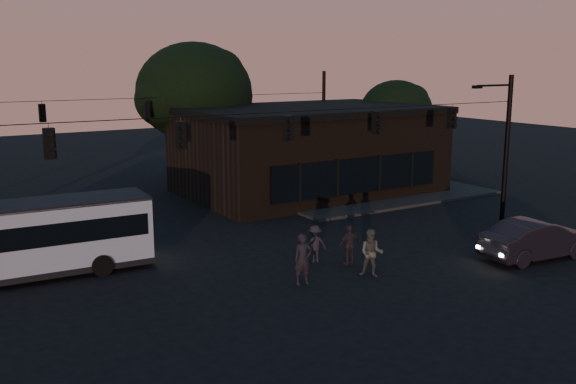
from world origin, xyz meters
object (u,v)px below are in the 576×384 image
pedestrian_c (350,245)px  pedestrian_b (371,253)px  building (308,149)px  pedestrian_d (315,244)px  pedestrian_a (303,259)px  car (537,239)px  bus (10,238)px

pedestrian_c → pedestrian_b: bearing=87.1°
building → pedestrian_d: bearing=-122.7°
pedestrian_a → pedestrian_c: 2.98m
car → bus: bearing=71.7°
car → pedestrian_b: bearing=82.0°
car → pedestrian_a: (-10.05, 2.55, 0.12)m
bus → pedestrian_b: size_ratio=5.63×
building → pedestrian_c: 15.26m
pedestrian_b → pedestrian_c: size_ratio=1.11×
building → car: (0.22, -16.88, -1.88)m
car → pedestrian_d: bearing=67.3°
pedestrian_c → bus: bearing=-21.3°
bus → pedestrian_d: size_ratio=6.77×
pedestrian_a → car: bearing=-3.0°
pedestrian_c → pedestrian_d: 1.45m
building → pedestrian_c: size_ratio=9.15×
car → pedestrian_b: (-7.35, 1.87, 0.10)m
pedestrian_c → pedestrian_d: bearing=-45.3°
pedestrian_c → pedestrian_d: pedestrian_c is taller
car → pedestrian_c: size_ratio=3.00×
bus → car: bus is taller
building → pedestrian_a: (-9.82, -14.33, -1.75)m
building → pedestrian_d: building is taller
building → pedestrian_d: (-7.95, -12.37, -1.93)m
bus → car: size_ratio=2.08×
bus → building: bearing=26.5°
bus → pedestrian_c: bus is taller
car → pedestrian_b: size_ratio=2.71×
pedestrian_a → bus: bearing=156.9°
bus → pedestrian_c: (11.91, -5.29, -0.79)m
pedestrian_b → pedestrian_c: pedestrian_b is taller
building → bus: (-18.89, -8.15, -1.07)m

